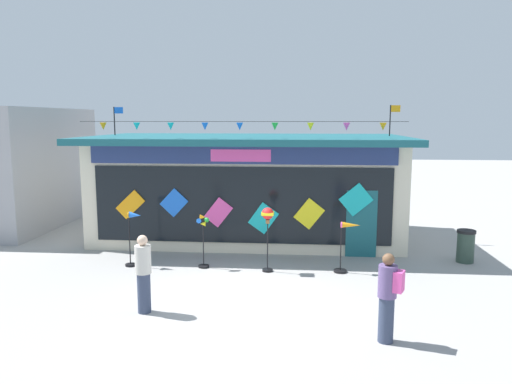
{
  "coord_description": "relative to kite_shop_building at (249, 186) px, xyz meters",
  "views": [
    {
      "loc": [
        1.34,
        -10.79,
        4.08
      ],
      "look_at": [
        0.13,
        3.16,
        2.0
      ],
      "focal_mm": 34.63,
      "sensor_mm": 36.0,
      "label": 1
    }
  ],
  "objects": [
    {
      "name": "trash_bin",
      "position": [
        6.5,
        -2.64,
        -1.3
      ],
      "size": [
        0.52,
        0.52,
        0.94
      ],
      "color": "#2D4238",
      "rests_on": "ground_plane"
    },
    {
      "name": "wind_spinner_center_left",
      "position": [
        0.91,
        -4.0,
        -0.38
      ],
      "size": [
        0.32,
        0.32,
        1.75
      ],
      "color": "black",
      "rests_on": "ground_plane"
    },
    {
      "name": "kite_shop_building",
      "position": [
        0.0,
        0.0,
        0.0
      ],
      "size": [
        10.35,
        5.69,
        4.53
      ],
      "color": "beige",
      "rests_on": "ground_plane"
    },
    {
      "name": "ground_plane",
      "position": [
        0.37,
        -6.05,
        -1.78
      ],
      "size": [
        80.0,
        80.0,
        0.0
      ],
      "primitive_type": "plane",
      "color": "#9E9B99"
    },
    {
      "name": "wind_spinner_center_right",
      "position": [
        3.0,
        -3.91,
        -0.95
      ],
      "size": [
        0.68,
        0.35,
        1.38
      ],
      "color": "black",
      "rests_on": "ground_plane"
    },
    {
      "name": "wind_spinner_far_left",
      "position": [
        -2.83,
        -3.85,
        -0.77
      ],
      "size": [
        0.52,
        0.29,
        1.54
      ],
      "color": "black",
      "rests_on": "ground_plane"
    },
    {
      "name": "person_near_camera",
      "position": [
        -1.52,
        -7.07,
        -0.92
      ],
      "size": [
        0.34,
        0.34,
        1.68
      ],
      "rotation": [
        0.0,
        0.0,
        1.84
      ],
      "color": "#333D56",
      "rests_on": "ground_plane"
    },
    {
      "name": "person_mid_plaza",
      "position": [
        3.36,
        -8.06,
        -0.89
      ],
      "size": [
        0.48,
        0.4,
        1.68
      ],
      "rotation": [
        0.0,
        0.0,
        4.29
      ],
      "color": "#333D56",
      "rests_on": "ground_plane"
    },
    {
      "name": "wind_spinner_left",
      "position": [
        -0.88,
        -3.82,
        -0.89
      ],
      "size": [
        0.32,
        0.3,
        1.5
      ],
      "color": "black",
      "rests_on": "ground_plane"
    }
  ]
}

